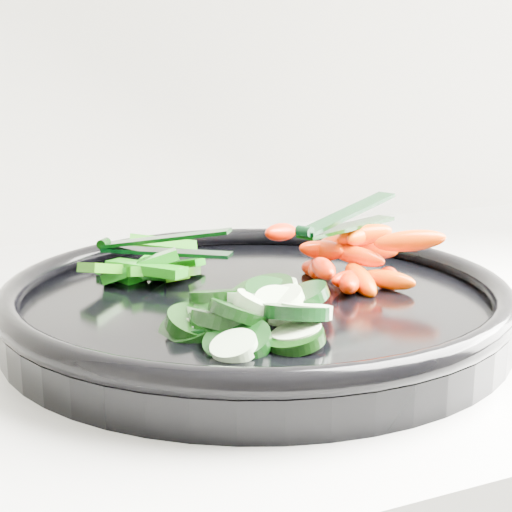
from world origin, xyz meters
name	(u,v)px	position (x,y,z in m)	size (l,w,h in m)	color
veggie_tray	(256,301)	(-0.03, 1.63, 0.95)	(0.40, 0.40, 0.04)	black
cucumber_pile	(244,316)	(-0.07, 1.57, 0.96)	(0.13, 0.12, 0.04)	black
carrot_pile	(349,257)	(0.05, 1.64, 0.98)	(0.13, 0.12, 0.05)	#E55700
pepper_pile	(148,268)	(-0.09, 1.71, 0.96)	(0.12, 0.12, 0.04)	#23700A
tong_carrot	(346,220)	(0.05, 1.64, 1.00)	(0.11, 0.06, 0.02)	black
tong_pepper	(161,245)	(-0.08, 1.72, 0.98)	(0.10, 0.08, 0.02)	black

